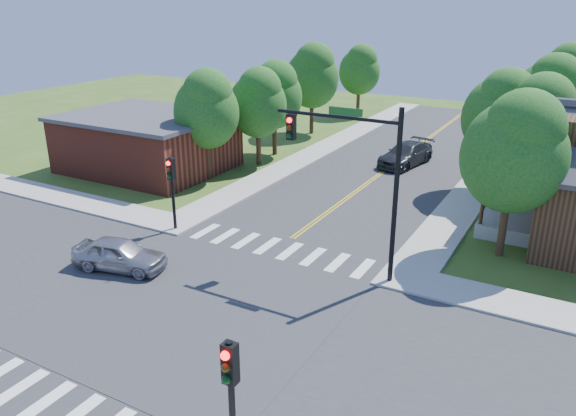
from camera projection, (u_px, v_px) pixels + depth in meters
The scene contains 24 objects.
ground at pixel (195, 311), 20.93m from camera, with size 100.00×100.00×0.00m, color #365219.
road_ns at pixel (195, 310), 20.93m from camera, with size 10.00×90.00×0.04m, color #2D2D30.
road_ew at pixel (195, 310), 20.93m from camera, with size 90.00×10.00×0.04m, color #2D2D30.
intersection_patch at pixel (195, 311), 20.93m from camera, with size 10.20×10.20×0.06m, color #2D2D30.
sidewalk_nw at pixel (157, 155), 41.04m from camera, with size 40.00×40.00×0.14m.
crosswalk_north at pixel (278, 248), 25.98m from camera, with size 8.85×2.00×0.01m.
crosswalk_south at pixel (59, 410), 15.86m from camera, with size 8.85×2.00×0.01m.
centerline at pixel (195, 309), 20.92m from camera, with size 0.30×90.00×0.01m.
signal_mast_ne at pixel (356, 163), 22.00m from camera, with size 5.30×0.42×7.20m.
signal_pole_se at pixel (230, 384), 12.85m from camera, with size 0.34×0.42×3.80m.
signal_pole_nw at pixel (171, 180), 27.10m from camera, with size 0.34×0.42×3.80m.
building_nw at pixel (147, 141), 37.52m from camera, with size 10.40×8.40×3.73m.
tree_e_a at pixel (516, 150), 23.60m from camera, with size 4.44×4.22×7.55m.
tree_e_b at pixel (537, 119), 29.99m from camera, with size 4.33×4.11×7.36m.
tree_e_c at pixel (550, 94), 36.63m from camera, with size 4.52×4.29×7.68m.
tree_e_d at pixel (565, 77), 43.78m from camera, with size 4.57×4.35×7.78m.
tree_w_a at pixel (207, 107), 34.41m from camera, with size 4.12×3.92×7.01m.
tree_w_b at pixel (275, 93), 39.91m from camera, with size 4.06×3.86×6.90m.
tree_w_c at pixel (313, 74), 46.17m from camera, with size 4.46×4.24×7.58m.
tree_w_d at pixel (360, 69), 53.98m from camera, with size 4.00×3.80×6.80m.
tree_house at pixel (502, 112), 31.80m from camera, with size 4.33×4.12×7.37m.
tree_bldg at pixel (258, 101), 37.54m from camera, with size 3.96×3.76×6.73m.
car_silver at pixel (120, 255), 23.84m from camera, with size 4.30×2.49×1.38m, color #A5A7AC.
car_dgrey at pixel (406, 155), 38.63m from camera, with size 3.02×5.47×1.50m, color #2B2E30.
Camera 1 is at (11.91, -14.22, 11.00)m, focal length 35.00 mm.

